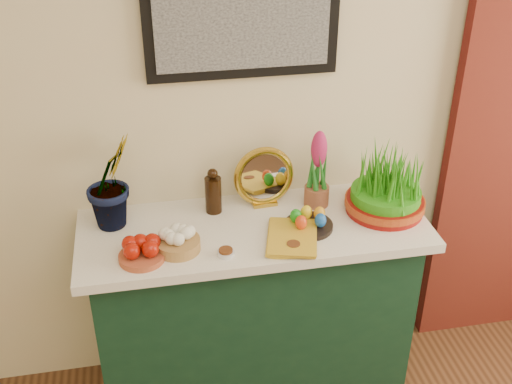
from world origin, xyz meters
The scene contains 13 objects.
sideboard centered at (-0.10, 2.00, 0.42)m, with size 1.30×0.45×0.85m, color #123420.
tablecloth centered at (-0.10, 2.00, 0.87)m, with size 1.40×0.55×0.04m, color white.
hyacinth_green centered at (-0.64, 2.12, 1.14)m, with size 0.25×0.21×0.50m, color #227424.
apple_bowl centered at (-0.55, 1.85, 0.93)m, with size 0.22×0.22×0.09m.
garlic_basket centered at (-0.41, 1.89, 0.93)m, with size 0.20×0.20×0.09m.
vinegar_cruet centered at (-0.24, 2.13, 0.98)m, with size 0.07×0.07×0.20m.
mirror centered at (-0.03, 2.16, 1.01)m, with size 0.26×0.08×0.26m.
book centered at (-0.07, 1.89, 0.91)m, with size 0.17×0.25×0.03m, color gold.
spice_dish_left centered at (-0.24, 1.82, 0.90)m, with size 0.06×0.06×0.03m.
spice_dish_right centered at (0.02, 1.81, 0.90)m, with size 0.06×0.06×0.03m.
egg_plate centered at (0.11, 1.94, 0.92)m, with size 0.25×0.25×0.08m.
hyacinth_pink centered at (0.19, 2.11, 1.04)m, with size 0.10×0.10×0.34m.
wheatgrass_sabzeh centered at (0.45, 2.01, 1.01)m, with size 0.33×0.33×0.27m.
Camera 1 is at (-0.49, -0.11, 2.31)m, focal length 45.00 mm.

